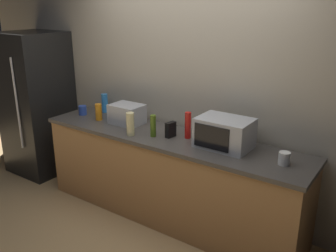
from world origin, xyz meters
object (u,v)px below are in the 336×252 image
object	(u,v)px
bottle_dish_soap	(99,112)
mug_blue	(83,110)
bottle_olive_oil	(153,126)
microwave	(224,133)
refrigerator	(37,104)
mug_white	(284,158)
bottle_hand_soap	(130,124)
bottle_hot_sauce	(188,125)
bottle_spray_cleaner	(105,103)
cordless_phone	(171,130)
toaster_oven	(127,114)

from	to	relation	value
bottle_dish_soap	mug_blue	bearing A→B (deg)	173.12
bottle_olive_oil	microwave	bearing A→B (deg)	11.97
refrigerator	mug_white	xyz separation A→B (m)	(3.20, -0.01, 0.05)
microwave	bottle_hand_soap	size ratio (longest dim) A/B	2.08
bottle_hot_sauce	bottle_spray_cleaner	bearing A→B (deg)	171.85
mug_blue	bottle_olive_oil	bearing A→B (deg)	-5.62
bottle_hot_sauce	bottle_hand_soap	world-z (taller)	bottle_hot_sauce
cordless_phone	mug_white	distance (m)	1.11
bottle_spray_cleaner	mug_white	world-z (taller)	bottle_spray_cleaner
microwave	mug_white	size ratio (longest dim) A/B	4.49
cordless_phone	mug_white	bearing A→B (deg)	9.81
toaster_oven	mug_white	bearing A→B (deg)	-2.47
microwave	bottle_dish_soap	distance (m)	1.50
bottle_olive_oil	mug_white	xyz separation A→B (m)	(1.26, 0.08, -0.05)
microwave	mug_blue	size ratio (longest dim) A/B	4.58
bottle_spray_cleaner	toaster_oven	bearing A→B (deg)	-19.66
toaster_oven	bottle_hot_sauce	world-z (taller)	bottle_hot_sauce
refrigerator	bottle_hand_soap	distance (m)	1.75
mug_blue	bottle_dish_soap	bearing A→B (deg)	-6.88
bottle_spray_cleaner	bottle_olive_oil	size ratio (longest dim) A/B	1.01
microwave	bottle_olive_oil	xyz separation A→B (m)	(-0.69, -0.15, -0.03)
cordless_phone	mug_white	world-z (taller)	cordless_phone
bottle_spray_cleaner	mug_blue	xyz separation A→B (m)	(-0.14, -0.23, -0.06)
bottle_dish_soap	mug_blue	world-z (taller)	bottle_dish_soap
microwave	bottle_hand_soap	world-z (taller)	microwave
bottle_olive_oil	mug_blue	world-z (taller)	bottle_olive_oil
refrigerator	bottle_hand_soap	size ratio (longest dim) A/B	7.81
toaster_oven	bottle_olive_oil	bearing A→B (deg)	-18.65
microwave	cordless_phone	world-z (taller)	microwave
microwave	cordless_phone	distance (m)	0.55
microwave	mug_white	distance (m)	0.58
bottle_hot_sauce	bottle_hand_soap	size ratio (longest dim) A/B	1.12
bottle_dish_soap	toaster_oven	bearing A→B (deg)	14.17
toaster_oven	bottle_spray_cleaner	world-z (taller)	bottle_spray_cleaner
refrigerator	toaster_oven	xyz separation A→B (m)	(1.47, 0.06, 0.10)
toaster_oven	cordless_phone	xyz separation A→B (m)	(0.62, -0.07, -0.03)
bottle_hot_sauce	microwave	bearing A→B (deg)	-1.28
microwave	cordless_phone	xyz separation A→B (m)	(-0.54, -0.06, -0.06)
refrigerator	microwave	bearing A→B (deg)	1.05
bottle_hand_soap	bottle_dish_soap	bearing A→B (deg)	164.15
bottle_dish_soap	bottle_olive_oil	world-z (taller)	bottle_olive_oil
toaster_oven	cordless_phone	bearing A→B (deg)	-6.80
cordless_phone	mug_blue	bearing A→B (deg)	-171.22
bottle_dish_soap	bottle_spray_cleaner	bearing A→B (deg)	121.24
microwave	toaster_oven	distance (m)	1.16
mug_white	toaster_oven	bearing A→B (deg)	177.53
bottle_spray_cleaner	cordless_phone	bearing A→B (deg)	-12.71
bottle_olive_oil	mug_blue	bearing A→B (deg)	174.38
bottle_hand_soap	toaster_oven	bearing A→B (deg)	135.91
cordless_phone	bottle_dish_soap	distance (m)	0.96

